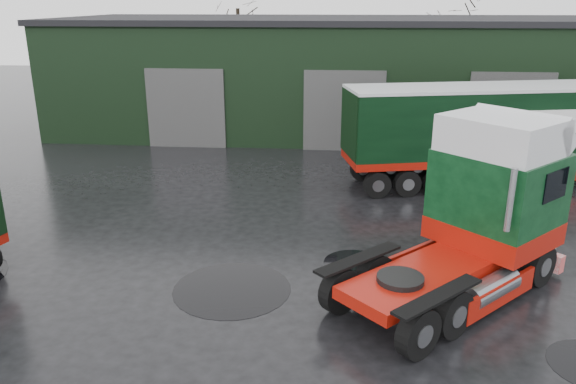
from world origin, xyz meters
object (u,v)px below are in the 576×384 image
(tree_back_b, at_px, (451,49))
(tree_back_a, at_px, (238,34))
(hero_tractor, at_px, (451,215))
(lorry_right, at_px, (493,135))
(warehouse, at_px, (344,73))

(tree_back_b, bearing_deg, tree_back_a, 180.00)
(hero_tractor, bearing_deg, lorry_right, 116.06)
(warehouse, height_order, tree_back_a, tree_back_a)
(hero_tractor, relative_size, lorry_right, 0.47)
(hero_tractor, bearing_deg, tree_back_b, 125.60)
(tree_back_a, distance_m, tree_back_b, 16.03)
(warehouse, xyz_separation_m, hero_tractor, (2.50, -20.79, -0.90))
(lorry_right, relative_size, tree_back_a, 1.64)
(warehouse, xyz_separation_m, tree_back_a, (-8.00, 10.00, 1.59))
(hero_tractor, height_order, tree_back_b, tree_back_b)
(tree_back_a, relative_size, tree_back_b, 1.27)
(tree_back_b, bearing_deg, warehouse, -128.66)
(warehouse, relative_size, hero_tractor, 4.46)
(warehouse, xyz_separation_m, lorry_right, (6.00, -11.00, -1.11))
(tree_back_a, xyz_separation_m, tree_back_b, (16.00, 0.00, -1.00))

